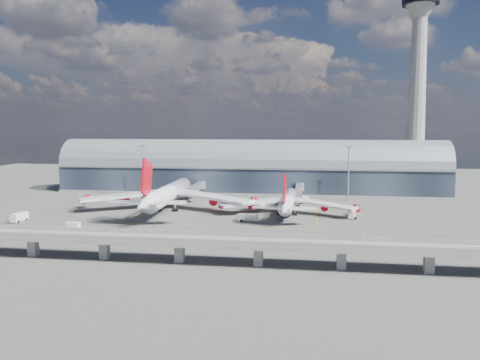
# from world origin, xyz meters

# --- Properties ---
(ground) EXTENTS (500.00, 500.00, 0.00)m
(ground) POSITION_xyz_m (0.00, 0.00, 0.00)
(ground) COLOR #474744
(ground) RESTS_ON ground
(taxi_lines) EXTENTS (200.00, 80.12, 0.01)m
(taxi_lines) POSITION_xyz_m (0.00, 22.11, 0.01)
(taxi_lines) COLOR gold
(taxi_lines) RESTS_ON ground
(terminal) EXTENTS (200.00, 30.00, 28.00)m
(terminal) POSITION_xyz_m (0.00, 77.99, 11.34)
(terminal) COLOR #1E2733
(terminal) RESTS_ON ground
(control_tower) EXTENTS (19.00, 19.00, 103.00)m
(control_tower) POSITION_xyz_m (85.00, 83.00, 51.64)
(control_tower) COLOR gray
(control_tower) RESTS_ON ground
(guideway) EXTENTS (220.00, 8.50, 7.20)m
(guideway) POSITION_xyz_m (-0.00, -55.00, 5.29)
(guideway) COLOR gray
(guideway) RESTS_ON ground
(floodlight_mast_left) EXTENTS (3.00, 0.70, 25.70)m
(floodlight_mast_left) POSITION_xyz_m (-50.00, 55.00, 13.63)
(floodlight_mast_left) COLOR gray
(floodlight_mast_left) RESTS_ON ground
(floodlight_mast_right) EXTENTS (3.00, 0.70, 25.70)m
(floodlight_mast_right) POSITION_xyz_m (50.00, 55.00, 13.63)
(floodlight_mast_right) COLOR gray
(floodlight_mast_right) RESTS_ON ground
(airliner_left) EXTENTS (74.85, 78.64, 23.96)m
(airliner_left) POSITION_xyz_m (-25.75, 17.36, 6.85)
(airliner_left) COLOR white
(airliner_left) RESTS_ON ground
(airliner_right) EXTENTS (55.99, 58.49, 18.61)m
(airliner_right) POSITION_xyz_m (23.74, 16.30, 4.83)
(airliner_right) COLOR white
(airliner_right) RESTS_ON ground
(jet_bridge_left) EXTENTS (4.40, 28.00, 7.25)m
(jet_bridge_left) POSITION_xyz_m (-22.41, 53.12, 5.18)
(jet_bridge_left) COLOR gray
(jet_bridge_left) RESTS_ON ground
(jet_bridge_right) EXTENTS (4.40, 32.00, 7.25)m
(jet_bridge_right) POSITION_xyz_m (27.24, 51.18, 5.18)
(jet_bridge_right) COLOR gray
(jet_bridge_right) RESTS_ON ground
(service_truck_0) EXTENTS (2.81, 7.68, 3.17)m
(service_truck_0) POSITION_xyz_m (-72.03, -13.09, 1.64)
(service_truck_0) COLOR silver
(service_truck_0) RESTS_ON ground
(service_truck_1) EXTENTS (4.53, 2.35, 2.59)m
(service_truck_1) POSITION_xyz_m (-45.64, -23.46, 1.31)
(service_truck_1) COLOR silver
(service_truck_1) RESTS_ON ground
(service_truck_2) EXTENTS (7.53, 3.12, 2.65)m
(service_truck_2) POSITION_xyz_m (10.23, -0.23, 1.38)
(service_truck_2) COLOR silver
(service_truck_2) RESTS_ON ground
(service_truck_3) EXTENTS (3.36, 6.30, 2.89)m
(service_truck_3) POSITION_xyz_m (48.08, 11.43, 1.48)
(service_truck_3) COLOR silver
(service_truck_3) RESTS_ON ground
(service_truck_4) EXTENTS (4.65, 6.22, 3.28)m
(service_truck_4) POSITION_xyz_m (11.40, 27.77, 1.65)
(service_truck_4) COLOR silver
(service_truck_4) RESTS_ON ground
(service_truck_5) EXTENTS (5.21, 6.46, 2.97)m
(service_truck_5) POSITION_xyz_m (29.64, 45.06, 1.52)
(service_truck_5) COLOR silver
(service_truck_5) RESTS_ON ground
(cargo_train_0) EXTENTS (7.08, 4.03, 1.58)m
(cargo_train_0) POSITION_xyz_m (8.89, -31.09, 0.82)
(cargo_train_0) COLOR gray
(cargo_train_0) RESTS_ON ground
(cargo_train_1) EXTENTS (10.98, 4.14, 1.46)m
(cargo_train_1) POSITION_xyz_m (52.63, -25.27, 0.76)
(cargo_train_1) COLOR gray
(cargo_train_1) RESTS_ON ground
(cargo_train_2) EXTENTS (7.60, 5.64, 1.77)m
(cargo_train_2) POSITION_xyz_m (20.17, -30.31, 0.93)
(cargo_train_2) COLOR gray
(cargo_train_2) RESTS_ON ground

